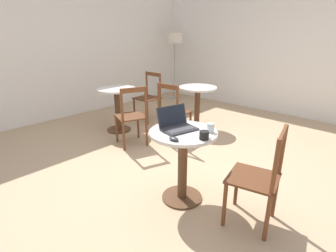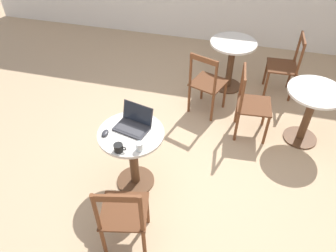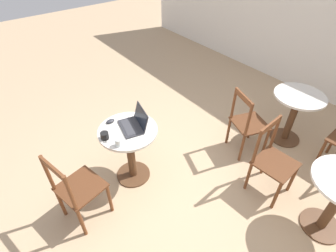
{
  "view_description": "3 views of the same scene",
  "coord_description": "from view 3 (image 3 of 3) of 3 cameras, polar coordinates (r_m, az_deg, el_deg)",
  "views": [
    {
      "loc": [
        -2.35,
        -1.85,
        1.65
      ],
      "look_at": [
        -0.28,
        0.09,
        0.62
      ],
      "focal_mm": 28.0,
      "sensor_mm": 36.0,
      "label": 1
    },
    {
      "loc": [
        0.39,
        -2.53,
        2.93
      ],
      "look_at": [
        -0.27,
        0.01,
        0.58
      ],
      "focal_mm": 35.0,
      "sensor_mm": 36.0,
      "label": 2
    },
    {
      "loc": [
        1.43,
        -1.35,
        2.6
      ],
      "look_at": [
        -0.44,
        0.12,
        0.63
      ],
      "focal_mm": 28.0,
      "sensor_mm": 36.0,
      "label": 3
    }
  ],
  "objects": [
    {
      "name": "ground_plane",
      "position": [
        3.26,
        3.26,
        -13.36
      ],
      "size": [
        16.0,
        16.0,
        0.0
      ],
      "primitive_type": "plane",
      "color": "tan"
    },
    {
      "name": "cafe_table_near",
      "position": [
        3.03,
        -8.34,
        -4.09
      ],
      "size": [
        0.66,
        0.66,
        0.75
      ],
      "color": "#51331E",
      "rests_on": "ground_plane"
    },
    {
      "name": "cafe_table_far",
      "position": [
        3.93,
        25.91,
        3.28
      ],
      "size": [
        0.66,
        0.66,
        0.75
      ],
      "color": "#51331E",
      "rests_on": "ground_plane"
    },
    {
      "name": "chair_near_front",
      "position": [
        2.82,
        -19.21,
        -12.89
      ],
      "size": [
        0.49,
        0.49,
        0.92
      ],
      "color": "brown",
      "rests_on": "ground_plane"
    },
    {
      "name": "chair_mid_left",
      "position": [
        3.14,
        21.72,
        -7.07
      ],
      "size": [
        0.44,
        0.44,
        0.92
      ],
      "color": "brown",
      "rests_on": "ground_plane"
    },
    {
      "name": "chair_far_front",
      "position": [
        3.55,
        16.82,
        0.48
      ],
      "size": [
        0.52,
        0.52,
        0.92
      ],
      "color": "brown",
      "rests_on": "ground_plane"
    },
    {
      "name": "laptop",
      "position": [
        2.88,
        -7.42,
        0.5
      ],
      "size": [
        0.38,
        0.33,
        0.21
      ],
      "color": "#2D2D33",
      "rests_on": "cafe_table_near"
    },
    {
      "name": "mouse",
      "position": [
        3.01,
        -12.45,
        1.03
      ],
      "size": [
        0.06,
        0.1,
        0.03
      ],
      "color": "#2D2D33",
      "rests_on": "cafe_table_near"
    },
    {
      "name": "mug",
      "position": [
        2.8,
        -13.62,
        -2.07
      ],
      "size": [
        0.12,
        0.09,
        0.08
      ],
      "color": "black",
      "rests_on": "cafe_table_near"
    },
    {
      "name": "drinking_glass",
      "position": [
        2.68,
        -10.8,
        -3.53
      ],
      "size": [
        0.07,
        0.07,
        0.09
      ],
      "color": "silver",
      "rests_on": "cafe_table_near"
    }
  ]
}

